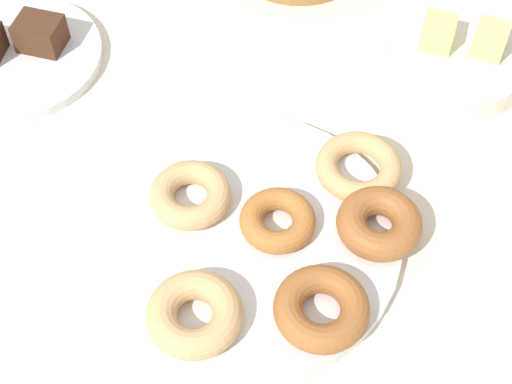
{
  "coord_description": "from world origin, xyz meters",
  "views": [
    {
      "loc": [
        0.18,
        -0.37,
        0.65
      ],
      "look_at": [
        0.0,
        0.03,
        0.04
      ],
      "focal_mm": 53.65,
      "sensor_mm": 36.0,
      "label": 1
    }
  ],
  "objects_px": {
    "donut_1": "(379,223)",
    "fruit_bowl": "(456,61)",
    "melon_chunk_right": "(490,40)",
    "donut_4": "(278,220)",
    "donut_2": "(191,195)",
    "brownie_far": "(40,33)",
    "donut_5": "(359,167)",
    "donut_3": "(321,308)",
    "donut_plate": "(244,235)",
    "melon_chunk_left": "(438,33)",
    "donut_0": "(197,315)",
    "cake_plate": "(14,57)"
  },
  "relations": [
    {
      "from": "donut_1",
      "to": "fruit_bowl",
      "type": "bearing_deg",
      "value": 88.17
    },
    {
      "from": "melon_chunk_right",
      "to": "donut_1",
      "type": "bearing_deg",
      "value": -97.68
    },
    {
      "from": "donut_1",
      "to": "donut_4",
      "type": "height_order",
      "value": "donut_1"
    },
    {
      "from": "donut_2",
      "to": "melon_chunk_right",
      "type": "bearing_deg",
      "value": 55.01
    },
    {
      "from": "brownie_far",
      "to": "melon_chunk_right",
      "type": "relative_size",
      "value": 1.46
    },
    {
      "from": "donut_5",
      "to": "donut_3",
      "type": "bearing_deg",
      "value": -81.92
    },
    {
      "from": "donut_plate",
      "to": "melon_chunk_right",
      "type": "bearing_deg",
      "value": 64.32
    },
    {
      "from": "donut_1",
      "to": "donut_3",
      "type": "height_order",
      "value": "donut_1"
    },
    {
      "from": "donut_3",
      "to": "melon_chunk_right",
      "type": "height_order",
      "value": "melon_chunk_right"
    },
    {
      "from": "brownie_far",
      "to": "melon_chunk_left",
      "type": "distance_m",
      "value": 0.47
    },
    {
      "from": "donut_plate",
      "to": "donut_5",
      "type": "distance_m",
      "value": 0.14
    },
    {
      "from": "fruit_bowl",
      "to": "donut_plate",
      "type": "bearing_deg",
      "value": -112.24
    },
    {
      "from": "fruit_bowl",
      "to": "melon_chunk_right",
      "type": "height_order",
      "value": "melon_chunk_right"
    },
    {
      "from": "donut_4",
      "to": "fruit_bowl",
      "type": "distance_m",
      "value": 0.32
    },
    {
      "from": "donut_0",
      "to": "donut_2",
      "type": "distance_m",
      "value": 0.14
    },
    {
      "from": "donut_4",
      "to": "melon_chunk_left",
      "type": "relative_size",
      "value": 2.11
    },
    {
      "from": "donut_5",
      "to": "melon_chunk_right",
      "type": "xyz_separation_m",
      "value": [
        0.08,
        0.21,
        0.02
      ]
    },
    {
      "from": "brownie_far",
      "to": "melon_chunk_right",
      "type": "xyz_separation_m",
      "value": [
        0.49,
        0.18,
        0.02
      ]
    },
    {
      "from": "donut_2",
      "to": "fruit_bowl",
      "type": "height_order",
      "value": "donut_2"
    },
    {
      "from": "donut_1",
      "to": "donut_3",
      "type": "xyz_separation_m",
      "value": [
        -0.02,
        -0.11,
        -0.0
      ]
    },
    {
      "from": "donut_plate",
      "to": "brownie_far",
      "type": "height_order",
      "value": "brownie_far"
    },
    {
      "from": "donut_0",
      "to": "donut_4",
      "type": "height_order",
      "value": "donut_0"
    },
    {
      "from": "donut_4",
      "to": "donut_1",
      "type": "bearing_deg",
      "value": 20.64
    },
    {
      "from": "donut_0",
      "to": "melon_chunk_left",
      "type": "relative_size",
      "value": 2.47
    },
    {
      "from": "brownie_far",
      "to": "donut_3",
      "type": "bearing_deg",
      "value": -24.81
    },
    {
      "from": "cake_plate",
      "to": "donut_plate",
      "type": "bearing_deg",
      "value": -18.49
    },
    {
      "from": "fruit_bowl",
      "to": "melon_chunk_left",
      "type": "xyz_separation_m",
      "value": [
        -0.03,
        0.0,
        0.03
      ]
    },
    {
      "from": "donut_4",
      "to": "donut_5",
      "type": "distance_m",
      "value": 0.11
    },
    {
      "from": "donut_0",
      "to": "cake_plate",
      "type": "xyz_separation_m",
      "value": [
        -0.36,
        0.23,
        -0.02
      ]
    },
    {
      "from": "donut_4",
      "to": "melon_chunk_left",
      "type": "height_order",
      "value": "melon_chunk_left"
    },
    {
      "from": "fruit_bowl",
      "to": "donut_4",
      "type": "bearing_deg",
      "value": -108.82
    },
    {
      "from": "donut_plate",
      "to": "fruit_bowl",
      "type": "relative_size",
      "value": 1.92
    },
    {
      "from": "donut_4",
      "to": "melon_chunk_left",
      "type": "xyz_separation_m",
      "value": [
        0.07,
        0.3,
        0.02
      ]
    },
    {
      "from": "donut_0",
      "to": "donut_1",
      "type": "distance_m",
      "value": 0.2
    },
    {
      "from": "donut_plate",
      "to": "melon_chunk_right",
      "type": "height_order",
      "value": "melon_chunk_right"
    },
    {
      "from": "donut_5",
      "to": "cake_plate",
      "type": "xyz_separation_m",
      "value": [
        -0.44,
        0.0,
        -0.02
      ]
    },
    {
      "from": "donut_1",
      "to": "melon_chunk_right",
      "type": "xyz_separation_m",
      "value": [
        0.04,
        0.28,
        0.02
      ]
    },
    {
      "from": "donut_3",
      "to": "melon_chunk_right",
      "type": "distance_m",
      "value": 0.39
    },
    {
      "from": "donut_plate",
      "to": "donut_2",
      "type": "xyz_separation_m",
      "value": [
        -0.06,
        0.01,
        0.02
      ]
    },
    {
      "from": "donut_0",
      "to": "brownie_far",
      "type": "xyz_separation_m",
      "value": [
        -0.33,
        0.25,
        0.0
      ]
    },
    {
      "from": "donut_5",
      "to": "melon_chunk_left",
      "type": "xyz_separation_m",
      "value": [
        0.02,
        0.2,
        0.02
      ]
    },
    {
      "from": "donut_plate",
      "to": "melon_chunk_left",
      "type": "xyz_separation_m",
      "value": [
        0.1,
        0.32,
        0.04
      ]
    },
    {
      "from": "donut_0",
      "to": "cake_plate",
      "type": "bearing_deg",
      "value": 147.8
    },
    {
      "from": "donut_0",
      "to": "brownie_far",
      "type": "distance_m",
      "value": 0.42
    },
    {
      "from": "melon_chunk_left",
      "to": "donut_1",
      "type": "bearing_deg",
      "value": -85.59
    },
    {
      "from": "donut_plate",
      "to": "donut_5",
      "type": "height_order",
      "value": "donut_5"
    },
    {
      "from": "donut_1",
      "to": "brownie_far",
      "type": "distance_m",
      "value": 0.46
    },
    {
      "from": "donut_0",
      "to": "donut_2",
      "type": "relative_size",
      "value": 1.07
    },
    {
      "from": "donut_plate",
      "to": "donut_0",
      "type": "height_order",
      "value": "donut_0"
    },
    {
      "from": "donut_plate",
      "to": "donut_3",
      "type": "relative_size",
      "value": 3.55
    }
  ]
}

